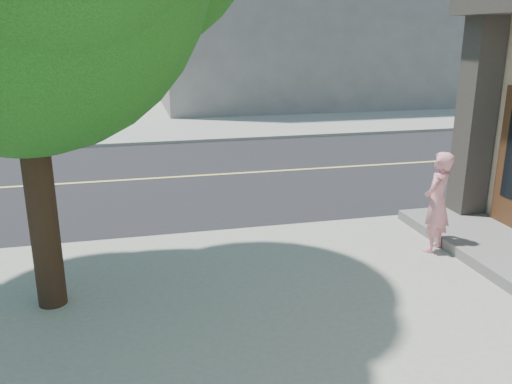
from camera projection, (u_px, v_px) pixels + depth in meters
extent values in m
cube|color=black|center=(0.00, 188.00, 13.22)|extent=(140.00, 9.00, 0.01)
cube|color=gray|center=(302.00, 96.00, 32.05)|extent=(29.00, 25.00, 0.12)
cube|color=slate|center=(498.00, 248.00, 8.97)|extent=(1.60, 4.00, 0.18)
cube|color=#35302B|center=(476.00, 115.00, 10.08)|extent=(0.55, 0.55, 4.20)
imported|color=pink|center=(437.00, 202.00, 8.90)|extent=(0.75, 0.70, 1.73)
cylinder|color=black|center=(37.00, 170.00, 6.79)|extent=(0.38, 0.38, 3.81)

